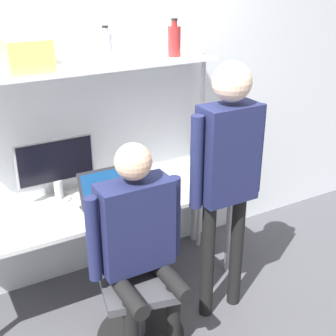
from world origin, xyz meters
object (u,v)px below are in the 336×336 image
object	(u,v)px
office_chair	(138,301)
bottle_clear	(106,48)
person_seated	(138,234)
laptop	(108,197)
person_standing	(227,163)
bottle_red	(174,41)
cell_phone	(149,201)
storage_box	(28,56)
monitor	(56,165)

from	to	relation	value
office_chair	bottle_clear	distance (m)	1.63
person_seated	bottle_clear	xyz separation A→B (m)	(0.17, 0.76, 0.94)
laptop	person_seated	bearing A→B (deg)	-93.62
office_chair	person_seated	xyz separation A→B (m)	(-0.01, -0.05, 0.52)
person_seated	bottle_clear	distance (m)	1.22
person_seated	person_standing	size ratio (longest dim) A/B	0.78
bottle_red	office_chair	bearing A→B (deg)	-133.09
office_chair	person_seated	bearing A→B (deg)	-101.25
laptop	cell_phone	bearing A→B (deg)	-17.86
bottle_clear	storage_box	world-z (taller)	bottle_clear
storage_box	cell_phone	bearing A→B (deg)	-26.26
laptop	person_seated	world-z (taller)	person_seated
monitor	office_chair	bearing A→B (deg)	-72.81
storage_box	monitor	bearing A→B (deg)	18.27
bottle_red	storage_box	bearing A→B (deg)	-180.00
person_standing	monitor	bearing A→B (deg)	137.58
monitor	bottle_clear	distance (m)	0.85
laptop	bottle_clear	xyz separation A→B (m)	(0.14, 0.23, 0.95)
laptop	office_chair	xyz separation A→B (m)	(-0.02, -0.49, -0.51)
monitor	laptop	size ratio (longest dim) A/B	1.48
person_seated	cell_phone	bearing A→B (deg)	56.22
cell_phone	bottle_red	size ratio (longest dim) A/B	0.58
office_chair	bottle_red	world-z (taller)	bottle_red
bottle_clear	person_seated	bearing A→B (deg)	-102.61
cell_phone	storage_box	size ratio (longest dim) A/B	0.57
person_seated	storage_box	xyz separation A→B (m)	(-0.33, 0.76, 0.93)
bottle_clear	laptop	bearing A→B (deg)	-121.14
bottle_clear	storage_box	bearing A→B (deg)	180.00
person_standing	bottle_red	distance (m)	0.98
monitor	cell_phone	world-z (taller)	monitor
person_standing	person_seated	bearing A→B (deg)	-178.30
monitor	bottle_clear	size ratio (longest dim) A/B	2.22
office_chair	bottle_clear	size ratio (longest dim) A/B	3.89
person_standing	bottle_red	size ratio (longest dim) A/B	6.77
monitor	bottle_red	world-z (taller)	bottle_red
laptop	bottle_red	size ratio (longest dim) A/B	1.40
cell_phone	person_standing	size ratio (longest dim) A/B	0.09
laptop	cell_phone	xyz separation A→B (m)	(0.27, -0.09, -0.06)
office_chair	monitor	bearing A→B (deg)	107.19
laptop	bottle_clear	bearing A→B (deg)	58.86
bottle_red	bottle_clear	distance (m)	0.51
bottle_red	person_seated	bearing A→B (deg)	-131.71
laptop	person_standing	world-z (taller)	person_standing
cell_phone	person_seated	size ratio (longest dim) A/B	0.11
monitor	cell_phone	distance (m)	0.68
person_standing	bottle_clear	xyz separation A→B (m)	(-0.46, 0.74, 0.63)
bottle_clear	storage_box	xyz separation A→B (m)	(-0.50, 0.00, -0.00)
monitor	bottle_red	bearing A→B (deg)	-2.26
office_chair	bottle_red	bearing A→B (deg)	46.91
person_seated	bottle_clear	size ratio (longest dim) A/B	5.65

